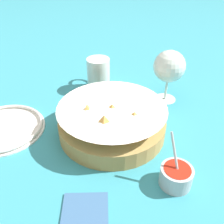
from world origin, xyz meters
TOP-DOWN VIEW (x-y plane):
  - ground_plane at (0.00, 0.00)m, footprint 4.00×4.00m
  - food_basket at (-0.04, -0.02)m, footprint 0.27×0.27m
  - sauce_cup at (-0.24, -0.07)m, footprint 0.07×0.07m
  - wine_glass at (0.05, -0.23)m, footprint 0.09×0.09m
  - beer_mug at (0.20, -0.07)m, footprint 0.11×0.07m
  - side_plate at (0.08, 0.24)m, footprint 0.21×0.21m

SIDE VIEW (x-z plane):
  - ground_plane at x=0.00m, z-range 0.00..0.00m
  - side_plate at x=0.08m, z-range 0.00..0.01m
  - sauce_cup at x=-0.24m, z-range -0.03..0.08m
  - food_basket at x=-0.04m, z-range -0.01..0.08m
  - beer_mug at x=0.20m, z-range 0.00..0.10m
  - wine_glass at x=0.05m, z-range 0.03..0.19m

